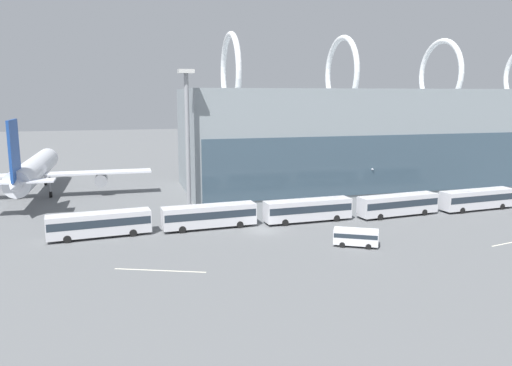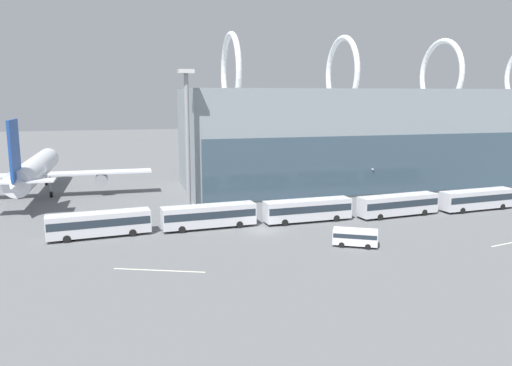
{
  "view_description": "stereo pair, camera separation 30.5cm",
  "coord_description": "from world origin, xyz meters",
  "px_view_note": "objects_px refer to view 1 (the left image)",
  "views": [
    {
      "loc": [
        -18.62,
        -65.0,
        18.75
      ],
      "look_at": [
        3.14,
        15.71,
        4.0
      ],
      "focal_mm": 35.0,
      "sensor_mm": 36.0,
      "label": 1
    },
    {
      "loc": [
        -18.33,
        -65.08,
        18.75
      ],
      "look_at": [
        3.14,
        15.71,
        4.0
      ],
      "focal_mm": 35.0,
      "sensor_mm": 36.0,
      "label": 2
    }
  ],
  "objects_px": {
    "shuttle_bus_2": "(308,209)",
    "service_van_foreground": "(356,236)",
    "airliner_at_gate_near": "(33,171)",
    "floodlight_mast": "(187,126)",
    "airliner_at_gate_far": "(322,156)",
    "shuttle_bus_0": "(100,223)",
    "shuttle_bus_4": "(477,198)",
    "shuttle_bus_1": "(209,215)",
    "shuttle_bus_3": "(398,204)"
  },
  "relations": [
    {
      "from": "shuttle_bus_0",
      "to": "airliner_at_gate_near",
      "type": "bearing_deg",
      "value": 106.33
    },
    {
      "from": "airliner_at_gate_far",
      "to": "shuttle_bus_3",
      "type": "bearing_deg",
      "value": 173.24
    },
    {
      "from": "airliner_at_gate_near",
      "to": "shuttle_bus_1",
      "type": "relative_size",
      "value": 3.12
    },
    {
      "from": "airliner_at_gate_near",
      "to": "airliner_at_gate_far",
      "type": "distance_m",
      "value": 59.43
    },
    {
      "from": "floodlight_mast",
      "to": "shuttle_bus_3",
      "type": "bearing_deg",
      "value": -22.15
    },
    {
      "from": "airliner_at_gate_near",
      "to": "shuttle_bus_2",
      "type": "relative_size",
      "value": 3.13
    },
    {
      "from": "service_van_foreground",
      "to": "shuttle_bus_0",
      "type": "bearing_deg",
      "value": -173.51
    },
    {
      "from": "shuttle_bus_0",
      "to": "shuttle_bus_4",
      "type": "xyz_separation_m",
      "value": [
        59.67,
        0.64,
        0.0
      ]
    },
    {
      "from": "airliner_at_gate_far",
      "to": "floodlight_mast",
      "type": "bearing_deg",
      "value": 120.8
    },
    {
      "from": "service_van_foreground",
      "to": "shuttle_bus_3",
      "type": "bearing_deg",
      "value": 71.98
    },
    {
      "from": "airliner_at_gate_near",
      "to": "shuttle_bus_3",
      "type": "height_order",
      "value": "airliner_at_gate_near"
    },
    {
      "from": "airliner_at_gate_near",
      "to": "shuttle_bus_1",
      "type": "distance_m",
      "value": 40.66
    },
    {
      "from": "shuttle_bus_3",
      "to": "floodlight_mast",
      "type": "xyz_separation_m",
      "value": [
        -31.11,
        12.67,
        11.87
      ]
    },
    {
      "from": "airliner_at_gate_far",
      "to": "floodlight_mast",
      "type": "distance_m",
      "value": 40.92
    },
    {
      "from": "shuttle_bus_4",
      "to": "service_van_foreground",
      "type": "distance_m",
      "value": 31.37
    },
    {
      "from": "shuttle_bus_0",
      "to": "service_van_foreground",
      "type": "distance_m",
      "value": 33.68
    },
    {
      "from": "shuttle_bus_2",
      "to": "shuttle_bus_3",
      "type": "distance_m",
      "value": 14.92
    },
    {
      "from": "airliner_at_gate_far",
      "to": "shuttle_bus_0",
      "type": "distance_m",
      "value": 58.74
    },
    {
      "from": "shuttle_bus_2",
      "to": "floodlight_mast",
      "type": "relative_size",
      "value": 0.59
    },
    {
      "from": "shuttle_bus_1",
      "to": "service_van_foreground",
      "type": "height_order",
      "value": "shuttle_bus_1"
    },
    {
      "from": "airliner_at_gate_near",
      "to": "shuttle_bus_4",
      "type": "bearing_deg",
      "value": -112.23
    },
    {
      "from": "shuttle_bus_2",
      "to": "service_van_foreground",
      "type": "height_order",
      "value": "shuttle_bus_2"
    },
    {
      "from": "airliner_at_gate_near",
      "to": "service_van_foreground",
      "type": "height_order",
      "value": "airliner_at_gate_near"
    },
    {
      "from": "shuttle_bus_4",
      "to": "airliner_at_gate_near",
      "type": "bearing_deg",
      "value": 152.41
    },
    {
      "from": "shuttle_bus_2",
      "to": "service_van_foreground",
      "type": "relative_size",
      "value": 2.3
    },
    {
      "from": "airliner_at_gate_near",
      "to": "floodlight_mast",
      "type": "height_order",
      "value": "floodlight_mast"
    },
    {
      "from": "airliner_at_gate_near",
      "to": "shuttle_bus_2",
      "type": "height_order",
      "value": "airliner_at_gate_near"
    },
    {
      "from": "airliner_at_gate_near",
      "to": "shuttle_bus_4",
      "type": "distance_m",
      "value": 78.26
    },
    {
      "from": "shuttle_bus_1",
      "to": "airliner_at_gate_near",
      "type": "bearing_deg",
      "value": 128.86
    },
    {
      "from": "shuttle_bus_1",
      "to": "floodlight_mast",
      "type": "relative_size",
      "value": 0.6
    },
    {
      "from": "shuttle_bus_0",
      "to": "shuttle_bus_3",
      "type": "height_order",
      "value": "same"
    },
    {
      "from": "airliner_at_gate_far",
      "to": "shuttle_bus_1",
      "type": "height_order",
      "value": "airliner_at_gate_far"
    },
    {
      "from": "shuttle_bus_4",
      "to": "shuttle_bus_1",
      "type": "bearing_deg",
      "value": 174.74
    },
    {
      "from": "shuttle_bus_0",
      "to": "shuttle_bus_4",
      "type": "height_order",
      "value": "same"
    },
    {
      "from": "shuttle_bus_1",
      "to": "service_van_foreground",
      "type": "bearing_deg",
      "value": -43.07
    },
    {
      "from": "airliner_at_gate_near",
      "to": "service_van_foreground",
      "type": "bearing_deg",
      "value": -134.28
    },
    {
      "from": "service_van_foreground",
      "to": "floodlight_mast",
      "type": "distance_m",
      "value": 33.44
    },
    {
      "from": "airliner_at_gate_near",
      "to": "airliner_at_gate_far",
      "type": "height_order",
      "value": "airliner_at_gate_near"
    },
    {
      "from": "shuttle_bus_4",
      "to": "shuttle_bus_2",
      "type": "bearing_deg",
      "value": 174.89
    },
    {
      "from": "airliner_at_gate_near",
      "to": "shuttle_bus_3",
      "type": "xyz_separation_m",
      "value": [
        57.39,
        -30.16,
        -3.13
      ]
    },
    {
      "from": "shuttle_bus_2",
      "to": "shuttle_bus_0",
      "type": "bearing_deg",
      "value": 178.22
    },
    {
      "from": "airliner_at_gate_near",
      "to": "floodlight_mast",
      "type": "bearing_deg",
      "value": -123.5
    },
    {
      "from": "shuttle_bus_0",
      "to": "service_van_foreground",
      "type": "height_order",
      "value": "shuttle_bus_0"
    },
    {
      "from": "airliner_at_gate_near",
      "to": "shuttle_bus_1",
      "type": "bearing_deg",
      "value": -137.03
    },
    {
      "from": "shuttle_bus_3",
      "to": "airliner_at_gate_near",
      "type": "bearing_deg",
      "value": 145.97
    },
    {
      "from": "shuttle_bus_3",
      "to": "shuttle_bus_4",
      "type": "bearing_deg",
      "value": -4.82
    },
    {
      "from": "shuttle_bus_2",
      "to": "shuttle_bus_3",
      "type": "relative_size",
      "value": 0.99
    },
    {
      "from": "airliner_at_gate_far",
      "to": "shuttle_bus_0",
      "type": "bearing_deg",
      "value": 123.61
    },
    {
      "from": "shuttle_bus_3",
      "to": "shuttle_bus_1",
      "type": "bearing_deg",
      "value": 172.88
    },
    {
      "from": "shuttle_bus_0",
      "to": "floodlight_mast",
      "type": "bearing_deg",
      "value": 37.2
    }
  ]
}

